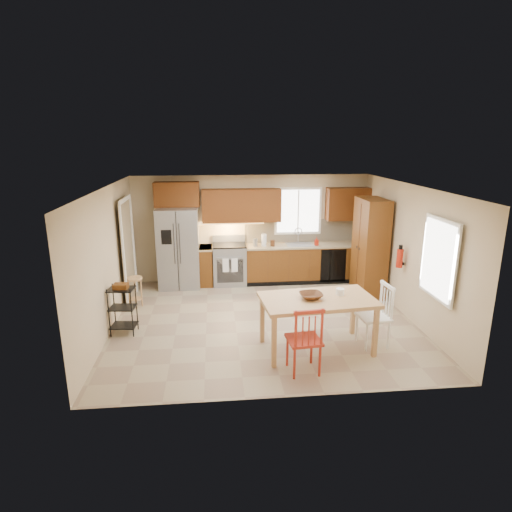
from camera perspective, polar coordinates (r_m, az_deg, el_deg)
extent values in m
plane|color=#9C8C6E|center=(8.15, 1.03, -8.55)|extent=(5.50, 5.50, 0.00)
cube|color=silver|center=(7.49, 1.12, 9.20)|extent=(5.50, 5.00, 0.02)
cube|color=#CCB793|center=(10.14, -0.57, 3.71)|extent=(5.50, 0.02, 2.50)
cube|color=#CCB793|center=(5.38, 4.20, -7.16)|extent=(5.50, 0.02, 2.50)
cube|color=#CCB793|center=(7.90, -19.15, -0.57)|extent=(0.02, 5.00, 2.50)
cube|color=#CCB793|center=(8.49, 19.84, 0.44)|extent=(0.02, 5.00, 2.50)
cube|color=gray|center=(9.85, -10.27, 1.07)|extent=(0.92, 0.75, 1.82)
cube|color=gray|center=(10.00, -3.54, -1.16)|extent=(0.76, 0.63, 0.92)
cube|color=#623712|center=(10.01, -6.69, -1.28)|extent=(0.30, 0.60, 0.90)
cube|color=#623712|center=(10.24, 6.80, -0.90)|extent=(2.92, 0.60, 0.90)
cube|color=black|center=(10.11, 10.25, -1.26)|extent=(0.60, 0.02, 0.78)
cube|color=beige|center=(10.34, 6.59, 3.41)|extent=(2.92, 0.03, 0.55)
cube|color=#603110|center=(9.83, -10.52, 8.10)|extent=(1.00, 0.35, 0.55)
cube|color=#603110|center=(9.85, -1.95, 6.75)|extent=(1.80, 0.35, 0.75)
cube|color=#603110|center=(10.32, 12.15, 6.81)|extent=(1.00, 0.35, 0.75)
cube|color=white|center=(10.21, 5.63, 5.99)|extent=(1.12, 0.04, 1.12)
cube|color=gray|center=(10.10, 5.82, 1.30)|extent=(0.62, 0.46, 0.16)
cube|color=#FFBF66|center=(9.88, -3.66, 4.43)|extent=(1.60, 0.30, 0.01)
imported|color=#AE1C0C|center=(10.05, 8.07, 1.96)|extent=(0.09, 0.09, 0.19)
cylinder|color=white|center=(9.87, 1.06, 2.13)|extent=(0.12, 0.12, 0.28)
cylinder|color=gray|center=(9.87, -0.10, 1.83)|extent=(0.11, 0.11, 0.18)
cylinder|color=#502B15|center=(9.89, 2.23, 1.72)|extent=(0.10, 0.10, 0.14)
cube|color=#623712|center=(9.48, 14.95, 1.10)|extent=(0.50, 0.95, 2.10)
cylinder|color=#AE1C0C|center=(8.61, 18.61, -0.28)|extent=(0.12, 0.12, 0.36)
cube|color=white|center=(7.42, 23.21, -0.38)|extent=(0.04, 1.02, 1.32)
cube|color=#8C7A59|center=(9.16, -16.75, 0.47)|extent=(0.04, 0.95, 2.10)
imported|color=#502B15|center=(6.81, 7.34, -5.66)|extent=(0.39, 0.39, 0.09)
cylinder|color=white|center=(7.02, 11.13, -4.87)|extent=(0.16, 0.16, 0.17)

